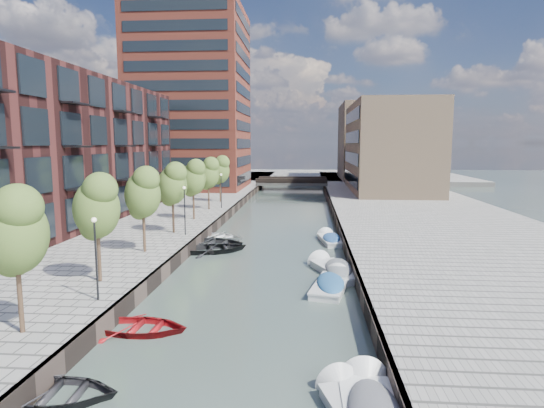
# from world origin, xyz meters

# --- Properties ---
(water) EXTENTS (300.00, 300.00, 0.00)m
(water) POSITION_xyz_m (0.00, 40.00, 0.00)
(water) COLOR #38473F
(water) RESTS_ON ground
(quay_right) EXTENTS (20.00, 140.00, 1.00)m
(quay_right) POSITION_xyz_m (16.00, 40.00, 0.50)
(quay_right) COLOR gray
(quay_right) RESTS_ON ground
(quay_wall_left) EXTENTS (0.25, 140.00, 1.00)m
(quay_wall_left) POSITION_xyz_m (-6.10, 40.00, 0.50)
(quay_wall_left) COLOR #332823
(quay_wall_left) RESTS_ON ground
(quay_wall_right) EXTENTS (0.25, 140.00, 1.00)m
(quay_wall_right) POSITION_xyz_m (6.10, 40.00, 0.50)
(quay_wall_right) COLOR #332823
(quay_wall_right) RESTS_ON ground
(far_closure) EXTENTS (80.00, 40.00, 1.00)m
(far_closure) POSITION_xyz_m (0.00, 100.00, 0.50)
(far_closure) COLOR gray
(far_closure) RESTS_ON ground
(apartment_block) EXTENTS (8.00, 38.00, 14.00)m
(apartment_block) POSITION_xyz_m (-20.00, 30.00, 8.00)
(apartment_block) COLOR black
(apartment_block) RESTS_ON quay_left
(tower) EXTENTS (18.00, 18.00, 30.00)m
(tower) POSITION_xyz_m (-17.00, 65.00, 16.00)
(tower) COLOR brown
(tower) RESTS_ON quay_left
(tan_block_near) EXTENTS (12.00, 25.00, 14.00)m
(tan_block_near) POSITION_xyz_m (16.00, 62.00, 8.00)
(tan_block_near) COLOR #A38363
(tan_block_near) RESTS_ON quay_right
(tan_block_far) EXTENTS (12.00, 20.00, 16.00)m
(tan_block_far) POSITION_xyz_m (16.00, 88.00, 9.00)
(tan_block_far) COLOR #A38363
(tan_block_far) RESTS_ON quay_right
(bridge) EXTENTS (13.00, 6.00, 1.30)m
(bridge) POSITION_xyz_m (0.00, 72.00, 1.39)
(bridge) COLOR gray
(bridge) RESTS_ON ground
(tree_0) EXTENTS (2.50, 2.50, 5.95)m
(tree_0) POSITION_xyz_m (-8.50, 4.00, 5.31)
(tree_0) COLOR #382619
(tree_0) RESTS_ON quay_left
(tree_1) EXTENTS (2.50, 2.50, 5.95)m
(tree_1) POSITION_xyz_m (-8.50, 11.00, 5.31)
(tree_1) COLOR #382619
(tree_1) RESTS_ON quay_left
(tree_2) EXTENTS (2.50, 2.50, 5.95)m
(tree_2) POSITION_xyz_m (-8.50, 18.00, 5.31)
(tree_2) COLOR #382619
(tree_2) RESTS_ON quay_left
(tree_3) EXTENTS (2.50, 2.50, 5.95)m
(tree_3) POSITION_xyz_m (-8.50, 25.00, 5.31)
(tree_3) COLOR #382619
(tree_3) RESTS_ON quay_left
(tree_4) EXTENTS (2.50, 2.50, 5.95)m
(tree_4) POSITION_xyz_m (-8.50, 32.00, 5.31)
(tree_4) COLOR #382619
(tree_4) RESTS_ON quay_left
(tree_5) EXTENTS (2.50, 2.50, 5.95)m
(tree_5) POSITION_xyz_m (-8.50, 39.00, 5.31)
(tree_5) COLOR #382619
(tree_5) RESTS_ON quay_left
(tree_6) EXTENTS (2.50, 2.50, 5.95)m
(tree_6) POSITION_xyz_m (-8.50, 46.00, 5.31)
(tree_6) COLOR #382619
(tree_6) RESTS_ON quay_left
(lamp_0) EXTENTS (0.24, 0.24, 4.12)m
(lamp_0) POSITION_xyz_m (-7.20, 8.00, 3.51)
(lamp_0) COLOR black
(lamp_0) RESTS_ON quay_left
(lamp_1) EXTENTS (0.24, 0.24, 4.12)m
(lamp_1) POSITION_xyz_m (-7.20, 24.00, 3.51)
(lamp_1) COLOR black
(lamp_1) RESTS_ON quay_left
(lamp_2) EXTENTS (0.24, 0.24, 4.12)m
(lamp_2) POSITION_xyz_m (-7.20, 40.00, 3.51)
(lamp_2) COLOR black
(lamp_2) RESTS_ON quay_left
(sloop_0) EXTENTS (4.44, 3.28, 0.89)m
(sloop_0) POSITION_xyz_m (-5.40, 1.00, 0.00)
(sloop_0) COLOR #242326
(sloop_0) RESTS_ON ground
(sloop_1) EXTENTS (5.59, 4.33, 1.07)m
(sloop_1) POSITION_xyz_m (-4.85, 24.49, 0.00)
(sloop_1) COLOR black
(sloop_1) RESTS_ON ground
(sloop_2) EXTENTS (4.59, 3.38, 0.92)m
(sloop_2) POSITION_xyz_m (-4.58, 6.68, 0.00)
(sloop_2) COLOR maroon
(sloop_2) RESTS_ON ground
(sloop_3) EXTENTS (5.10, 4.44, 0.88)m
(sloop_3) POSITION_xyz_m (-4.78, 27.41, 0.00)
(sloop_3) COLOR silver
(sloop_3) RESTS_ON ground
(sloop_4) EXTENTS (6.15, 5.31, 1.07)m
(sloop_4) POSITION_xyz_m (-4.32, 22.33, 0.00)
(sloop_4) COLOR black
(sloop_4) RESTS_ON ground
(motorboat_0) EXTENTS (2.80, 5.37, 1.71)m
(motorboat_0) POSITION_xyz_m (4.58, 13.96, 0.21)
(motorboat_0) COLOR silver
(motorboat_0) RESTS_ON ground
(motorboat_3) EXTENTS (2.47, 5.07, 1.62)m
(motorboat_3) POSITION_xyz_m (5.09, 26.99, 0.20)
(motorboat_3) COLOR silver
(motorboat_3) RESTS_ON ground
(motorboat_4) EXTENTS (4.00, 5.84, 1.85)m
(motorboat_4) POSITION_xyz_m (4.93, 17.13, 0.23)
(motorboat_4) COLOR silver
(motorboat_4) RESTS_ON ground
(car) EXTENTS (1.67, 3.99, 1.35)m
(car) POSITION_xyz_m (11.98, 58.67, 1.67)
(car) COLOR silver
(car) RESTS_ON quay_right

